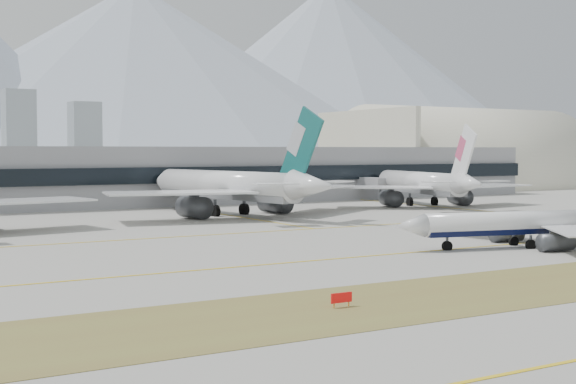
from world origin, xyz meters
TOP-DOWN VIEW (x-y plane):
  - ground at (0.00, 0.00)m, footprint 3000.00×3000.00m
  - taxiing_airliner at (34.90, -8.31)m, footprint 41.04×35.15m
  - widebody_cathay at (22.95, 63.34)m, footprint 63.25×62.64m
  - widebody_china_air at (78.51, 66.20)m, footprint 55.61×55.39m
  - terminal at (0.00, 114.84)m, footprint 280.00×43.10m
  - hangar at (154.56, 135.00)m, footprint 91.00×60.00m
  - hold_sign_left at (-13.90, -32.00)m, footprint 2.20×0.15m

SIDE VIEW (x-z plane):
  - ground at x=0.00m, z-range 0.00..0.00m
  - hangar at x=154.56m, z-range -29.86..30.14m
  - hold_sign_left at x=-13.90m, z-range 0.20..1.55m
  - taxiing_airliner at x=34.90m, z-range -3.60..10.32m
  - widebody_china_air at x=78.51m, z-range -4.77..15.60m
  - widebody_cathay at x=22.95m, z-range -5.36..17.53m
  - terminal at x=0.00m, z-range 0.00..15.00m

